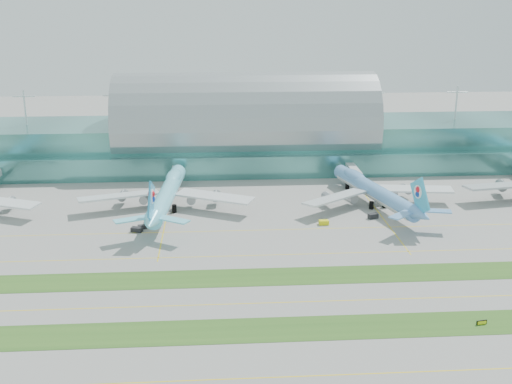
{
  "coord_description": "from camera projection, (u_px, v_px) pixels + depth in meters",
  "views": [
    {
      "loc": [
        -14.65,
        -164.82,
        77.27
      ],
      "look_at": [
        0.0,
        55.0,
        9.0
      ],
      "focal_mm": 45.0,
      "sensor_mm": 36.0,
      "label": 1
    }
  ],
  "objects": [
    {
      "name": "terminal",
      "position": [
        246.0,
        135.0,
        299.42
      ],
      "size": [
        340.0,
        69.1,
        36.0
      ],
      "color": "#3D7A75",
      "rests_on": "ground"
    },
    {
      "name": "airliner_c",
      "position": [
        373.0,
        190.0,
        243.38
      ],
      "size": [
        60.61,
        70.02,
        19.56
      ],
      "rotation": [
        0.0,
        0.0,
        0.26
      ],
      "color": "#629BD7",
      "rests_on": "ground"
    },
    {
      "name": "airliner_b",
      "position": [
        167.0,
        193.0,
        239.0
      ],
      "size": [
        65.67,
        74.81,
        20.58
      ],
      "rotation": [
        0.0,
        0.0,
        -0.08
      ],
      "color": "#71DFF9",
      "rests_on": "ground"
    },
    {
      "name": "taxiline_d",
      "position": [
        259.0,
        230.0,
        219.01
      ],
      "size": [
        420.0,
        0.35,
        0.01
      ],
      "primitive_type": "cube",
      "color": "yellow",
      "rests_on": "ground"
    },
    {
      "name": "taxiline_c",
      "position": [
        264.0,
        255.0,
        198.04
      ],
      "size": [
        420.0,
        0.35,
        0.01
      ],
      "primitive_type": "cube",
      "color": "yellow",
      "rests_on": "ground"
    },
    {
      "name": "grass_strip_near",
      "position": [
        279.0,
        329.0,
        154.19
      ],
      "size": [
        420.0,
        12.0,
        0.08
      ],
      "primitive_type": "cube",
      "color": "#2D591E",
      "rests_on": "ground"
    },
    {
      "name": "taxiline_a",
      "position": [
        288.0,
        377.0,
        135.14
      ],
      "size": [
        420.0,
        0.35,
        0.01
      ],
      "primitive_type": "cube",
      "color": "yellow",
      "rests_on": "ground"
    },
    {
      "name": "taxiway_sign_east",
      "position": [
        482.0,
        323.0,
        156.26
      ],
      "size": [
        2.78,
        0.8,
        1.18
      ],
      "rotation": [
        0.0,
        0.0,
        0.18
      ],
      "color": "black",
      "rests_on": "ground"
    },
    {
      "name": "taxiline_b",
      "position": [
        274.0,
        303.0,
        167.54
      ],
      "size": [
        420.0,
        0.35,
        0.01
      ],
      "primitive_type": "cube",
      "color": "yellow",
      "rests_on": "ground"
    },
    {
      "name": "gse_c",
      "position": [
        137.0,
        230.0,
        217.21
      ],
      "size": [
        4.24,
        3.19,
        1.6
      ],
      "primitive_type": "cube",
      "rotation": [
        0.0,
        0.0,
        -0.32
      ],
      "color": "black",
      "rests_on": "ground"
    },
    {
      "name": "gse_f",
      "position": [
        373.0,
        216.0,
        230.1
      ],
      "size": [
        3.98,
        2.89,
        1.81
      ],
      "primitive_type": "cube",
      "rotation": [
        0.0,
        0.0,
        0.32
      ],
      "color": "black",
      "rests_on": "ground"
    },
    {
      "name": "ground",
      "position": [
        269.0,
        280.0,
        180.88
      ],
      "size": [
        700.0,
        700.0,
        0.0
      ],
      "primitive_type": "plane",
      "color": "gray",
      "rests_on": "ground"
    },
    {
      "name": "gse_d",
      "position": [
        142.0,
        227.0,
        220.11
      ],
      "size": [
        3.31,
        2.38,
        1.32
      ],
      "primitive_type": "cube",
      "rotation": [
        0.0,
        0.0,
        0.2
      ],
      "color": "black",
      "rests_on": "ground"
    },
    {
      "name": "gse_e",
      "position": [
        324.0,
        222.0,
        224.01
      ],
      "size": [
        3.4,
        2.19,
        1.57
      ],
      "primitive_type": "cube",
      "rotation": [
        0.0,
        0.0,
        0.04
      ],
      "color": "yellow",
      "rests_on": "ground"
    },
    {
      "name": "grass_strip_far",
      "position": [
        268.0,
        277.0,
        182.78
      ],
      "size": [
        420.0,
        12.0,
        0.08
      ],
      "primitive_type": "cube",
      "color": "#2D591E",
      "rests_on": "ground"
    }
  ]
}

